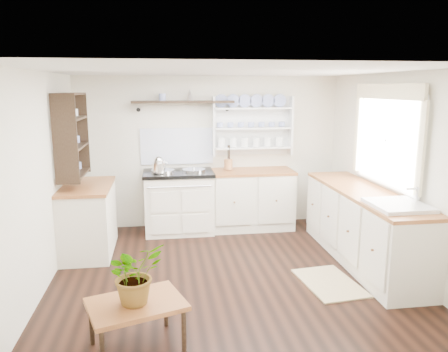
{
  "coord_description": "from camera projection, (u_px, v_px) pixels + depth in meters",
  "views": [
    {
      "loc": [
        -0.73,
        -4.75,
        2.12
      ],
      "look_at": [
        -0.01,
        0.25,
        1.1
      ],
      "focal_mm": 35.0,
      "sensor_mm": 36.0,
      "label": 1
    }
  ],
  "objects": [
    {
      "name": "ceiling",
      "position": [
        228.0,
        71.0,
        4.67
      ],
      "size": [
        4.0,
        3.8,
        0.01
      ],
      "primitive_type": "cube",
      "color": "white",
      "rests_on": "wall_back"
    },
    {
      "name": "utensil_crock",
      "position": [
        228.0,
        164.0,
        6.6
      ],
      "size": [
        0.13,
        0.13,
        0.15
      ],
      "primitive_type": "cylinder",
      "color": "#A4693C",
      "rests_on": "back_cabinets"
    },
    {
      "name": "floor",
      "position": [
        228.0,
        272.0,
        5.13
      ],
      "size": [
        4.0,
        3.8,
        0.01
      ],
      "primitive_type": "cube",
      "color": "black",
      "rests_on": "ground"
    },
    {
      "name": "right_cabinets",
      "position": [
        363.0,
        225.0,
        5.37
      ],
      "size": [
        0.62,
        2.43,
        0.9
      ],
      "color": "silver",
      "rests_on": "floor"
    },
    {
      "name": "belfast_sink",
      "position": [
        397.0,
        216.0,
        4.58
      ],
      "size": [
        0.55,
        0.6,
        0.45
      ],
      "color": "white",
      "rests_on": "right_cabinets"
    },
    {
      "name": "potted_plant",
      "position": [
        135.0,
        273.0,
        3.5
      ],
      "size": [
        0.59,
        0.58,
        0.5
      ],
      "primitive_type": "imported",
      "rotation": [
        0.0,
        0.0,
        0.62
      ],
      "color": "#3F7233",
      "rests_on": "center_table"
    },
    {
      "name": "high_shelf",
      "position": [
        183.0,
        103.0,
        6.42
      ],
      "size": [
        1.5,
        0.29,
        0.16
      ],
      "color": "black",
      "rests_on": "wall_back"
    },
    {
      "name": "aga_cooker",
      "position": [
        179.0,
        201.0,
        6.49
      ],
      "size": [
        1.03,
        0.71,
        0.95
      ],
      "color": "white",
      "rests_on": "floor"
    },
    {
      "name": "back_cabinets",
      "position": [
        251.0,
        198.0,
        6.67
      ],
      "size": [
        1.27,
        0.63,
        0.9
      ],
      "color": "silver",
      "rests_on": "floor"
    },
    {
      "name": "plate_rack",
      "position": [
        251.0,
        125.0,
        6.72
      ],
      "size": [
        1.2,
        0.22,
        0.9
      ],
      "color": "white",
      "rests_on": "wall_back"
    },
    {
      "name": "left_cabinets",
      "position": [
        89.0,
        218.0,
        5.67
      ],
      "size": [
        0.62,
        1.13,
        0.9
      ],
      "color": "silver",
      "rests_on": "floor"
    },
    {
      "name": "left_shelving",
      "position": [
        72.0,
        135.0,
        5.44
      ],
      "size": [
        0.28,
        0.8,
        1.05
      ],
      "primitive_type": "cube",
      "color": "black",
      "rests_on": "wall_left"
    },
    {
      "name": "window",
      "position": [
        387.0,
        135.0,
        5.24
      ],
      "size": [
        0.08,
        1.55,
        1.22
      ],
      "color": "white",
      "rests_on": "wall_right"
    },
    {
      "name": "wall_right",
      "position": [
        394.0,
        171.0,
        5.18
      ],
      "size": [
        0.02,
        3.8,
        2.3
      ],
      "primitive_type": "cube",
      "color": "silver",
      "rests_on": "ground"
    },
    {
      "name": "wall_left",
      "position": [
        42.0,
        181.0,
        4.62
      ],
      "size": [
        0.02,
        3.8,
        2.3
      ],
      "primitive_type": "cube",
      "color": "silver",
      "rests_on": "ground"
    },
    {
      "name": "kettle",
      "position": [
        159.0,
        165.0,
        6.22
      ],
      "size": [
        0.19,
        0.19,
        0.23
      ],
      "primitive_type": null,
      "color": "silver",
      "rests_on": "aga_cooker"
    },
    {
      "name": "center_table",
      "position": [
        136.0,
        307.0,
        3.56
      ],
      "size": [
        0.89,
        0.75,
        0.41
      ],
      "rotation": [
        0.0,
        0.0,
        0.33
      ],
      "color": "brown",
      "rests_on": "floor"
    },
    {
      "name": "wall_back",
      "position": [
        209.0,
        152.0,
        6.74
      ],
      "size": [
        4.0,
        0.02,
        2.3
      ],
      "primitive_type": "cube",
      "color": "silver",
      "rests_on": "ground"
    },
    {
      "name": "floor_rug",
      "position": [
        329.0,
        283.0,
        4.82
      ],
      "size": [
        0.64,
        0.91,
        0.02
      ],
      "primitive_type": "cube",
      "rotation": [
        0.0,
        0.0,
        0.11
      ],
      "color": "#918354",
      "rests_on": "floor"
    }
  ]
}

